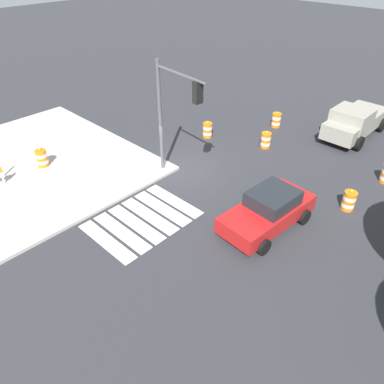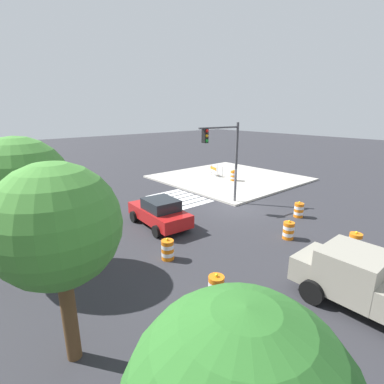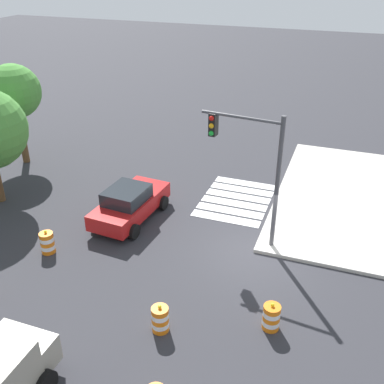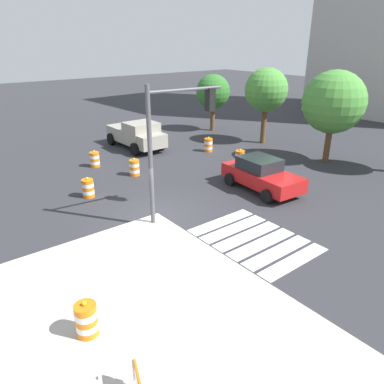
% 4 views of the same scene
% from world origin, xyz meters
% --- Properties ---
extents(ground_plane, '(120.00, 120.00, 0.00)m').
position_xyz_m(ground_plane, '(0.00, 0.00, 0.00)').
color(ground_plane, '#2D2D33').
extents(sidewalk_corner, '(12.00, 12.00, 0.15)m').
position_xyz_m(sidewalk_corner, '(6.00, -6.00, 0.07)').
color(sidewalk_corner, '#BCB7AD').
rests_on(sidewalk_corner, ground).
extents(crosswalk_stripes, '(4.35, 3.20, 0.02)m').
position_xyz_m(crosswalk_stripes, '(4.00, 1.80, 0.01)').
color(crosswalk_stripes, silver).
rests_on(crosswalk_stripes, ground).
extents(sports_car, '(4.42, 2.38, 1.63)m').
position_xyz_m(sports_car, '(0.65, 5.86, 0.81)').
color(sports_car, red).
rests_on(sports_car, ground).
extents(pickup_truck, '(5.16, 2.36, 1.92)m').
position_xyz_m(pickup_truck, '(-9.86, 4.82, 0.97)').
color(pickup_truck, gray).
rests_on(pickup_truck, ground).
extents(traffic_barrel_near_corner, '(0.56, 0.56, 1.02)m').
position_xyz_m(traffic_barrel_near_corner, '(-3.86, -1.47, 0.45)').
color(traffic_barrel_near_corner, orange).
rests_on(traffic_barrel_near_corner, ground).
extents(traffic_barrel_crosswalk_end, '(0.56, 0.56, 1.02)m').
position_xyz_m(traffic_barrel_crosswalk_end, '(-6.22, 8.22, 0.45)').
color(traffic_barrel_crosswalk_end, orange).
rests_on(traffic_barrel_crosswalk_end, ground).
extents(traffic_barrel_median_near, '(0.56, 0.56, 1.02)m').
position_xyz_m(traffic_barrel_median_near, '(-7.96, 0.73, 0.45)').
color(traffic_barrel_median_near, orange).
rests_on(traffic_barrel_median_near, ground).
extents(traffic_barrel_median_far, '(0.56, 0.56, 1.02)m').
position_xyz_m(traffic_barrel_median_far, '(-5.16, 1.84, 0.45)').
color(traffic_barrel_median_far, orange).
rests_on(traffic_barrel_median_far, ground).
extents(traffic_barrel_far_curb, '(0.56, 0.56, 1.02)m').
position_xyz_m(traffic_barrel_far_curb, '(-2.80, 7.81, 0.45)').
color(traffic_barrel_far_curb, orange).
rests_on(traffic_barrel_far_curb, ground).
extents(traffic_barrel_on_sidewalk, '(0.56, 0.56, 1.02)m').
position_xyz_m(traffic_barrel_on_sidewalk, '(4.80, -5.25, 0.60)').
color(traffic_barrel_on_sidewalk, orange).
rests_on(traffic_barrel_on_sidewalk, sidewalk_corner).
extents(construction_barricade, '(1.43, 1.15, 1.00)m').
position_xyz_m(construction_barricade, '(7.41, -5.43, 0.72)').
color(construction_barricade, silver).
rests_on(construction_barricade, sidewalk_corner).
extents(traffic_light_pole, '(0.59, 3.28, 5.50)m').
position_xyz_m(traffic_light_pole, '(0.72, 0.53, 3.91)').
color(traffic_light_pole, '#4C4C51').
rests_on(traffic_light_pole, sidewalk_corner).
extents(street_tree_streetside_near, '(3.03, 3.03, 5.34)m').
position_xyz_m(street_tree_streetside_near, '(-5.46, 12.86, 3.79)').
color(street_tree_streetside_near, brown).
rests_on(street_tree_streetside_near, ground).
extents(street_tree_corner_lot, '(3.71, 3.71, 5.53)m').
position_xyz_m(street_tree_corner_lot, '(0.03, 12.59, 3.66)').
color(street_tree_corner_lot, brown).
rests_on(street_tree_corner_lot, ground).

